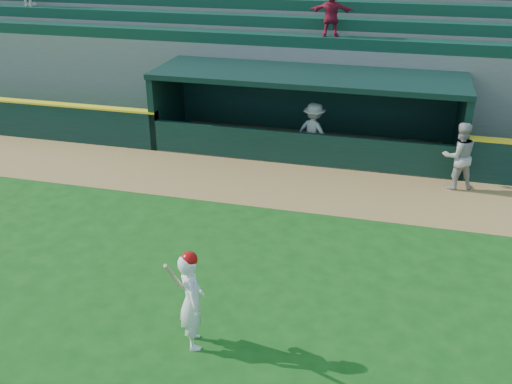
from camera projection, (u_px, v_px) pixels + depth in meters
ground at (236, 284)px, 11.39m from camera, size 120.00×120.00×0.00m
warning_track at (286, 185)px, 15.67m from camera, size 40.00×3.00×0.01m
dugout_player_front at (459, 156)px, 15.14m from camera, size 1.09×0.97×1.85m
dugout_player_inside at (314, 132)px, 17.03m from camera, size 1.31×1.07×1.77m
dugout at (308, 106)px, 17.81m from camera, size 9.40×2.80×2.46m
stands at (330, 45)px, 21.36m from camera, size 34.50×6.25×7.55m
batter_at_plate at (192, 299)px, 9.39m from camera, size 0.67×0.86×1.83m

